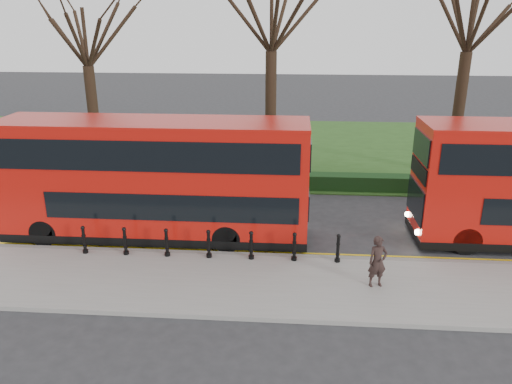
{
  "coord_description": "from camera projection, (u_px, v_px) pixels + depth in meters",
  "views": [
    {
      "loc": [
        3.26,
        -17.16,
        8.25
      ],
      "look_at": [
        1.92,
        0.5,
        2.0
      ],
      "focal_mm": 35.0,
      "sensor_mm": 36.0,
      "label": 1
    }
  ],
  "objects": [
    {
      "name": "pedestrian",
      "position": [
        378.0,
        262.0,
        15.61
      ],
      "size": [
        0.7,
        0.55,
        1.68
      ],
      "primitive_type": "imported",
      "rotation": [
        0.0,
        0.0,
        0.27
      ],
      "color": "black",
      "rests_on": "pavement"
    },
    {
      "name": "pavement",
      "position": [
        189.0,
        282.0,
        16.26
      ],
      "size": [
        60.0,
        4.0,
        0.15
      ],
      "primitive_type": "cube",
      "color": "gray",
      "rests_on": "ground"
    },
    {
      "name": "tree_mid",
      "position": [
        272.0,
        9.0,
        25.5
      ],
      "size": [
        7.59,
        7.59,
        11.86
      ],
      "color": "black",
      "rests_on": "ground"
    },
    {
      "name": "tree_left",
      "position": [
        84.0,
        31.0,
        26.58
      ],
      "size": [
        6.63,
        6.63,
        10.36
      ],
      "color": "black",
      "rests_on": "ground"
    },
    {
      "name": "yellow_line_inner",
      "position": [
        203.0,
        250.0,
        18.64
      ],
      "size": [
        60.0,
        0.1,
        0.01
      ],
      "primitive_type": "cube",
      "color": "yellow",
      "rests_on": "ground"
    },
    {
      "name": "hedge",
      "position": [
        228.0,
        180.0,
        25.37
      ],
      "size": [
        60.0,
        0.9,
        0.8
      ],
      "primitive_type": "cube",
      "color": "black",
      "rests_on": "ground"
    },
    {
      "name": "kerb",
      "position": [
        200.0,
        254.0,
        18.14
      ],
      "size": [
        60.0,
        0.25,
        0.16
      ],
      "primitive_type": "cube",
      "color": "slate",
      "rests_on": "ground"
    },
    {
      "name": "yellow_line_outer",
      "position": [
        202.0,
        252.0,
        18.45
      ],
      "size": [
        60.0,
        0.1,
        0.01
      ],
      "primitive_type": "cube",
      "color": "yellow",
      "rests_on": "ground"
    },
    {
      "name": "bollard_row",
      "position": [
        209.0,
        244.0,
        17.6
      ],
      "size": [
        9.21,
        0.15,
        1.0
      ],
      "color": "black",
      "rests_on": "pavement"
    },
    {
      "name": "ground",
      "position": [
        205.0,
        244.0,
        19.11
      ],
      "size": [
        120.0,
        120.0,
        0.0
      ],
      "primitive_type": "plane",
      "color": "#28282B",
      "rests_on": "ground"
    },
    {
      "name": "grass_verge",
      "position": [
        244.0,
        147.0,
        33.2
      ],
      "size": [
        60.0,
        18.0,
        0.06
      ],
      "primitive_type": "cube",
      "color": "#254717",
      "rests_on": "ground"
    },
    {
      "name": "bus_lead",
      "position": [
        155.0,
        180.0,
        19.03
      ],
      "size": [
        11.65,
        2.67,
        4.64
      ],
      "color": "#AD120B",
      "rests_on": "ground"
    },
    {
      "name": "tree_right",
      "position": [
        472.0,
        8.0,
        24.78
      ],
      "size": [
        7.6,
        7.6,
        11.88
      ],
      "color": "black",
      "rests_on": "ground"
    }
  ]
}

